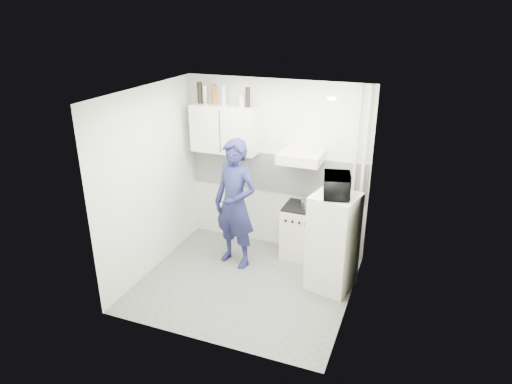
% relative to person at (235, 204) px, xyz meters
% --- Properties ---
extents(floor, '(2.80, 2.80, 0.00)m').
position_rel_person_xyz_m(floor, '(0.34, -0.48, -0.94)').
color(floor, '#616257').
rests_on(floor, ground).
extents(ceiling, '(2.80, 2.80, 0.00)m').
position_rel_person_xyz_m(ceiling, '(0.34, -0.48, 1.66)').
color(ceiling, white).
rests_on(ceiling, wall_back).
extents(wall_back, '(2.80, 0.00, 2.80)m').
position_rel_person_xyz_m(wall_back, '(0.34, 0.77, 0.36)').
color(wall_back, beige).
rests_on(wall_back, floor).
extents(wall_left, '(0.00, 2.60, 2.60)m').
position_rel_person_xyz_m(wall_left, '(-1.06, -0.48, 0.36)').
color(wall_left, beige).
rests_on(wall_left, floor).
extents(wall_right, '(0.00, 2.60, 2.60)m').
position_rel_person_xyz_m(wall_right, '(1.74, -0.48, 0.36)').
color(wall_right, beige).
rests_on(wall_right, floor).
extents(person, '(0.78, 0.61, 1.88)m').
position_rel_person_xyz_m(person, '(0.00, 0.00, 0.00)').
color(person, '#1C1E46').
rests_on(person, floor).
extents(stove, '(0.50, 0.50, 0.80)m').
position_rel_person_xyz_m(stove, '(0.82, 0.52, -0.54)').
color(stove, beige).
rests_on(stove, floor).
extents(fridge, '(0.66, 0.66, 1.33)m').
position_rel_person_xyz_m(fridge, '(1.44, -0.10, -0.27)').
color(fridge, white).
rests_on(fridge, floor).
extents(stove_top, '(0.48, 0.48, 0.03)m').
position_rel_person_xyz_m(stove_top, '(0.82, 0.52, -0.13)').
color(stove_top, black).
rests_on(stove_top, stove).
extents(saucepan, '(0.19, 0.19, 0.10)m').
position_rel_person_xyz_m(saucepan, '(0.91, 0.53, -0.06)').
color(saucepan, silver).
rests_on(saucepan, stove_top).
extents(microwave, '(0.54, 0.43, 0.27)m').
position_rel_person_xyz_m(microwave, '(1.44, -0.10, 0.53)').
color(microwave, black).
rests_on(microwave, fridge).
extents(bottle_a, '(0.07, 0.07, 0.31)m').
position_rel_person_xyz_m(bottle_a, '(-0.80, 0.60, 1.42)').
color(bottle_a, black).
rests_on(bottle_a, upper_cabinet).
extents(bottle_b, '(0.07, 0.07, 0.27)m').
position_rel_person_xyz_m(bottle_b, '(-0.72, 0.60, 1.39)').
color(bottle_b, silver).
rests_on(bottle_b, upper_cabinet).
extents(bottle_c, '(0.07, 0.07, 0.29)m').
position_rel_person_xyz_m(bottle_c, '(-0.57, 0.60, 1.41)').
color(bottle_c, brown).
rests_on(bottle_c, upper_cabinet).
extents(bottle_d, '(0.07, 0.07, 0.30)m').
position_rel_person_xyz_m(bottle_d, '(-0.42, 0.60, 1.41)').
color(bottle_d, '#B2B7BC').
rests_on(bottle_d, upper_cabinet).
extents(canister_b, '(0.09, 0.09, 0.18)m').
position_rel_person_xyz_m(canister_b, '(-0.13, 0.60, 1.35)').
color(canister_b, '#B2B7BC').
rests_on(canister_b, upper_cabinet).
extents(bottle_e, '(0.07, 0.07, 0.28)m').
position_rel_person_xyz_m(bottle_e, '(-0.04, 0.60, 1.40)').
color(bottle_e, black).
rests_on(bottle_e, upper_cabinet).
extents(upper_cabinet, '(1.00, 0.35, 0.70)m').
position_rel_person_xyz_m(upper_cabinet, '(-0.41, 0.60, 0.91)').
color(upper_cabinet, white).
rests_on(upper_cabinet, wall_back).
extents(range_hood, '(0.60, 0.50, 0.14)m').
position_rel_person_xyz_m(range_hood, '(0.79, 0.52, 0.63)').
color(range_hood, beige).
rests_on(range_hood, wall_back).
extents(backsplash, '(2.74, 0.03, 0.60)m').
position_rel_person_xyz_m(backsplash, '(0.34, 0.76, 0.26)').
color(backsplash, white).
rests_on(backsplash, wall_back).
extents(pipe_a, '(0.05, 0.05, 2.60)m').
position_rel_person_xyz_m(pipe_a, '(1.64, 0.69, 0.36)').
color(pipe_a, beige).
rests_on(pipe_a, floor).
extents(pipe_b, '(0.04, 0.04, 2.60)m').
position_rel_person_xyz_m(pipe_b, '(1.52, 0.69, 0.36)').
color(pipe_b, beige).
rests_on(pipe_b, floor).
extents(ceiling_spot_fixture, '(0.10, 0.10, 0.02)m').
position_rel_person_xyz_m(ceiling_spot_fixture, '(1.34, -0.28, 1.63)').
color(ceiling_spot_fixture, white).
rests_on(ceiling_spot_fixture, ceiling).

